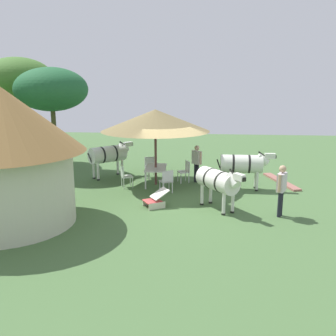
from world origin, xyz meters
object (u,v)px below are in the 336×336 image
at_px(patio_chair_east_end, 125,175).
at_px(guest_beside_umbrella, 197,160).
at_px(thatched_hut, 4,150).
at_px(patio_chair_west_end, 167,180).
at_px(standing_watcher, 281,186).
at_px(shade_umbrella, 155,120).
at_px(patio_chair_near_hut, 185,170).
at_px(zebra_by_umbrella, 109,154).
at_px(acacia_tree_behind_hut, 51,90).
at_px(zebra_nearest_camera, 218,181).
at_px(zebra_toward_hut, 243,164).
at_px(patio_dining_table, 156,169).
at_px(acacia_tree_left_background, 18,79).
at_px(patio_chair_near_lawn, 150,166).
at_px(striped_lounge_chair, 155,200).

distance_m(patio_chair_east_end, guest_beside_umbrella, 3.10).
bearing_deg(patio_chair_east_end, thatched_hut, -56.86).
height_order(patio_chair_west_end, standing_watcher, standing_watcher).
distance_m(shade_umbrella, patio_chair_near_hut, 2.52).
bearing_deg(zebra_by_umbrella, acacia_tree_behind_hut, -152.76).
bearing_deg(thatched_hut, zebra_nearest_camera, -73.10).
height_order(patio_chair_west_end, zebra_nearest_camera, zebra_nearest_camera).
bearing_deg(zebra_nearest_camera, patio_chair_east_end, -69.26).
bearing_deg(zebra_toward_hut, guest_beside_umbrella, -116.17).
xyz_separation_m(patio_dining_table, zebra_nearest_camera, (-2.88, -2.47, 0.31)).
relative_size(patio_dining_table, standing_watcher, 0.96).
relative_size(patio_chair_near_hut, acacia_tree_left_background, 0.17).
relative_size(patio_chair_near_hut, acacia_tree_behind_hut, 0.19).
relative_size(patio_chair_west_end, patio_chair_near_hut, 1.00).
height_order(patio_chair_near_lawn, acacia_tree_left_background, acacia_tree_left_background).
height_order(striped_lounge_chair, acacia_tree_left_background, acacia_tree_left_background).
height_order(thatched_hut, standing_watcher, thatched_hut).
height_order(patio_chair_near_lawn, zebra_by_umbrella, zebra_by_umbrella).
bearing_deg(patio_chair_east_end, acacia_tree_left_background, -149.03).
bearing_deg(shade_umbrella, zebra_nearest_camera, -139.42).
height_order(guest_beside_umbrella, acacia_tree_behind_hut, acacia_tree_behind_hut).
bearing_deg(acacia_tree_behind_hut, acacia_tree_left_background, 55.13).
height_order(thatched_hut, striped_lounge_chair, thatched_hut).
xyz_separation_m(thatched_hut, patio_chair_east_end, (4.21, -2.59, -1.73)).
distance_m(zebra_by_umbrella, acacia_tree_left_background, 6.76).
bearing_deg(shade_umbrella, patio_chair_east_end, 115.33).
bearing_deg(thatched_hut, guest_beside_umbrella, -45.53).
bearing_deg(patio_chair_west_end, zebra_nearest_camera, -68.35).
bearing_deg(zebra_nearest_camera, acacia_tree_behind_hut, -69.53).
bearing_deg(shade_umbrella, acacia_tree_left_background, 64.02).
bearing_deg(patio_chair_east_end, zebra_toward_hut, 67.35).
bearing_deg(patio_dining_table, patio_chair_near_lawn, 19.09).
relative_size(patio_dining_table, guest_beside_umbrella, 1.01).
bearing_deg(zebra_toward_hut, acacia_tree_left_background, -109.65).
xyz_separation_m(patio_chair_near_hut, standing_watcher, (-3.90, -3.21, 0.47)).
xyz_separation_m(patio_chair_east_end, guest_beside_umbrella, (1.13, -2.86, 0.43)).
xyz_separation_m(zebra_nearest_camera, acacia_tree_behind_hut, (4.84, 7.54, 2.87)).
xyz_separation_m(zebra_toward_hut, acacia_tree_left_background, (4.01, 11.02, 3.33)).
height_order(shade_umbrella, patio_chair_east_end, shade_umbrella).
relative_size(patio_chair_west_end, acacia_tree_left_background, 0.17).
distance_m(thatched_hut, standing_watcher, 8.39).
relative_size(standing_watcher, striped_lounge_chair, 1.70).
relative_size(shade_umbrella, acacia_tree_left_background, 0.81).
bearing_deg(zebra_nearest_camera, zebra_by_umbrella, -76.48).
bearing_deg(striped_lounge_chair, standing_watcher, -129.74).
bearing_deg(patio_chair_west_end, shade_umbrella, 90.00).
xyz_separation_m(striped_lounge_chair, acacia_tree_behind_hut, (4.78, 5.43, 3.59)).
xyz_separation_m(patio_chair_near_lawn, striped_lounge_chair, (-4.05, -0.78, -0.27)).
bearing_deg(patio_dining_table, zebra_by_umbrella, 65.47).
relative_size(zebra_toward_hut, acacia_tree_left_background, 0.42).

